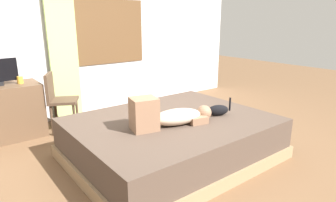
# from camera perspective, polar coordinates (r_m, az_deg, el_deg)

# --- Properties ---
(ground_plane) EXTENTS (16.00, 16.00, 0.00)m
(ground_plane) POSITION_cam_1_polar(r_m,az_deg,el_deg) (3.41, 1.48, -12.01)
(ground_plane) COLOR brown
(back_wall_with_window) EXTENTS (6.40, 0.14, 2.90)m
(back_wall_with_window) POSITION_cam_1_polar(r_m,az_deg,el_deg) (5.09, -16.08, 13.63)
(back_wall_with_window) COLOR silver
(back_wall_with_window) RESTS_ON ground
(bed) EXTENTS (2.25, 1.79, 0.48)m
(bed) POSITION_cam_1_polar(r_m,az_deg,el_deg) (3.45, 0.73, -7.29)
(bed) COLOR #997A56
(bed) RESTS_ON ground
(person_lying) EXTENTS (0.94, 0.44, 0.34)m
(person_lying) POSITION_cam_1_polar(r_m,az_deg,el_deg) (3.11, 0.20, -2.84)
(person_lying) COLOR #CCB299
(person_lying) RESTS_ON bed
(cat) EXTENTS (0.34, 0.21, 0.21)m
(cat) POSITION_cam_1_polar(r_m,az_deg,el_deg) (3.49, 9.47, -1.79)
(cat) COLOR black
(cat) RESTS_ON bed
(desk) EXTENTS (0.90, 0.56, 0.74)m
(desk) POSITION_cam_1_polar(r_m,az_deg,el_deg) (4.52, -29.10, -1.90)
(desk) COLOR brown
(desk) RESTS_ON ground
(cup) EXTENTS (0.08, 0.08, 0.10)m
(cup) POSITION_cam_1_polar(r_m,az_deg,el_deg) (4.44, -26.95, 3.68)
(cup) COLOR gold
(cup) RESTS_ON desk
(chair_by_desk) EXTENTS (0.51, 0.51, 0.86)m
(chair_by_desk) POSITION_cam_1_polar(r_m,az_deg,el_deg) (4.42, -20.72, 0.62)
(chair_by_desk) COLOR #4C3828
(chair_by_desk) RESTS_ON ground
(curtain_left) EXTENTS (0.44, 0.06, 2.37)m
(curtain_left) POSITION_cam_1_polar(r_m,az_deg,el_deg) (4.85, -19.90, 10.08)
(curtain_left) COLOR #ADCC75
(curtain_left) RESTS_ON ground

